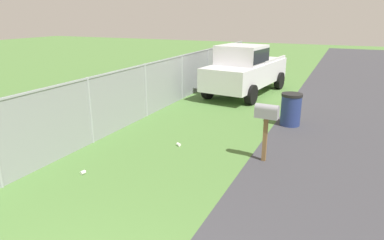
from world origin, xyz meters
TOP-DOWN VIEW (x-y plane):
  - mailbox at (5.80, -0.98)m, footprint 0.23×0.54m
  - pickup_truck at (12.34, 1.39)m, footprint 5.26×2.61m
  - trash_bin at (8.78, -1.09)m, footprint 0.63×0.63m
  - fence_section at (9.13, 3.43)m, footprint 19.00×0.07m
  - litter_cup_by_mailbox at (3.49, 2.37)m, footprint 0.12×0.10m
  - litter_cup_midfield_a at (5.80, 1.25)m, footprint 0.12×0.13m

SIDE VIEW (x-z plane):
  - litter_cup_by_mailbox at x=3.49m, z-range 0.00..0.08m
  - litter_cup_midfield_a at x=5.80m, z-range 0.00..0.08m
  - trash_bin at x=8.78m, z-range 0.00..1.00m
  - fence_section at x=9.13m, z-range 0.07..1.83m
  - mailbox at x=5.80m, z-range 0.41..1.77m
  - pickup_truck at x=12.34m, z-range 0.06..2.15m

